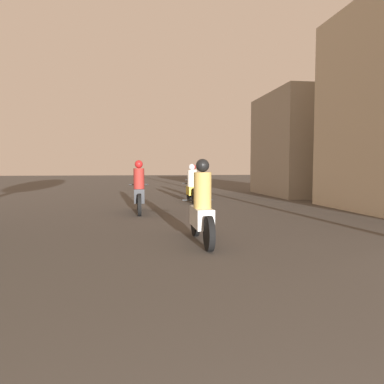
% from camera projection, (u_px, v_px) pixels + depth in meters
% --- Properties ---
extents(motorcycle_white, '(0.60, 1.97, 1.54)m').
position_uv_depth(motorcycle_white, '(202.00, 210.00, 6.81)').
color(motorcycle_white, black).
rests_on(motorcycle_white, ground_plane).
extents(motorcycle_black, '(0.60, 2.10, 1.59)m').
position_uv_depth(motorcycle_black, '(139.00, 192.00, 11.25)').
color(motorcycle_black, black).
rests_on(motorcycle_black, ground_plane).
extents(motorcycle_yellow, '(0.60, 1.85, 1.50)m').
position_uv_depth(motorcycle_yellow, '(191.00, 187.00, 14.56)').
color(motorcycle_yellow, black).
rests_on(motorcycle_yellow, ground_plane).
extents(motorcycle_blue, '(0.60, 2.14, 1.49)m').
position_uv_depth(motorcycle_blue, '(193.00, 184.00, 17.34)').
color(motorcycle_blue, black).
rests_on(motorcycle_blue, ground_plane).
extents(building_right_far, '(4.24, 5.22, 4.91)m').
position_uv_depth(building_right_far, '(309.00, 145.00, 18.35)').
color(building_right_far, gray).
rests_on(building_right_far, ground_plane).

